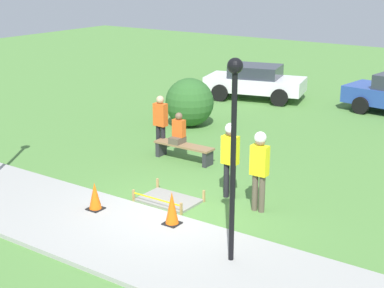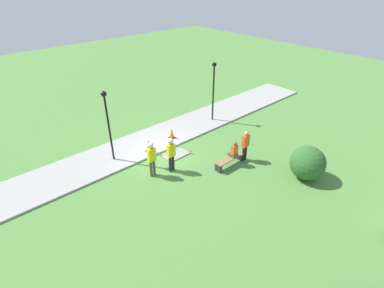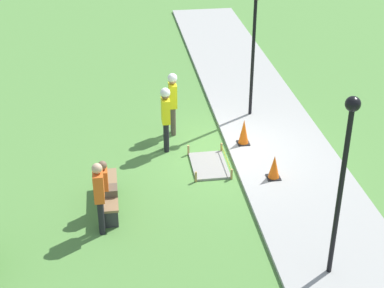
# 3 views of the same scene
# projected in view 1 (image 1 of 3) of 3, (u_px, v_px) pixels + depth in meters

# --- Properties ---
(ground_plane) EXTENTS (60.00, 60.00, 0.00)m
(ground_plane) POSITION_uv_depth(u_px,v_px,m) (171.00, 217.00, 13.25)
(ground_plane) COLOR #51843D
(sidewalk) EXTENTS (28.00, 2.89, 0.10)m
(sidewalk) POSITION_uv_depth(u_px,v_px,m) (129.00, 238.00, 12.10)
(sidewalk) COLOR #9E9E99
(sidewalk) RESTS_ON ground_plane
(wet_concrete_patch) EXTENTS (1.46, 0.98, 0.29)m
(wet_concrete_patch) POSITION_uv_depth(u_px,v_px,m) (169.00, 200.00, 14.08)
(wet_concrete_patch) COLOR gray
(wet_concrete_patch) RESTS_ON ground_plane
(traffic_cone_near_patch) EXTENTS (0.34, 0.34, 0.65)m
(traffic_cone_near_patch) POSITION_uv_depth(u_px,v_px,m) (95.00, 196.00, 13.30)
(traffic_cone_near_patch) COLOR black
(traffic_cone_near_patch) RESTS_ON sidewalk
(traffic_cone_far_patch) EXTENTS (0.34, 0.34, 0.74)m
(traffic_cone_far_patch) POSITION_uv_depth(u_px,v_px,m) (172.00, 208.00, 12.54)
(traffic_cone_far_patch) COLOR black
(traffic_cone_far_patch) RESTS_ON sidewalk
(park_bench) EXTENTS (1.86, 0.44, 0.49)m
(park_bench) POSITION_uv_depth(u_px,v_px,m) (184.00, 149.00, 16.89)
(park_bench) COLOR #2D2D33
(park_bench) RESTS_ON ground_plane
(person_seated_on_bench) EXTENTS (0.36, 0.44, 0.89)m
(person_seated_on_bench) POSITION_uv_depth(u_px,v_px,m) (178.00, 131.00, 16.91)
(person_seated_on_bench) COLOR brown
(person_seated_on_bench) RESTS_ON park_bench
(worker_supervisor) EXTENTS (0.40, 0.27, 1.90)m
(worker_supervisor) POSITION_uv_depth(u_px,v_px,m) (259.00, 164.00, 13.21)
(worker_supervisor) COLOR brown
(worker_supervisor) RESTS_ON ground_plane
(worker_assistant) EXTENTS (0.40, 0.27, 1.89)m
(worker_assistant) POSITION_uv_depth(u_px,v_px,m) (230.00, 153.00, 13.98)
(worker_assistant) COLOR black
(worker_assistant) RESTS_ON ground_plane
(bystander_in_orange_shirt) EXTENTS (0.40, 0.23, 1.76)m
(bystander_in_orange_shirt) POSITION_uv_depth(u_px,v_px,m) (160.00, 121.00, 17.36)
(bystander_in_orange_shirt) COLOR black
(bystander_in_orange_shirt) RESTS_ON ground_plane
(lamppost_near) EXTENTS (0.28, 0.28, 3.83)m
(lamppost_near) POSITION_uv_depth(u_px,v_px,m) (234.00, 132.00, 10.39)
(lamppost_near) COLOR black
(lamppost_near) RESTS_ON sidewalk
(parked_car_white) EXTENTS (4.33, 2.71, 1.42)m
(parked_car_white) POSITION_uv_depth(u_px,v_px,m) (255.00, 81.00, 24.40)
(parked_car_white) COLOR white
(parked_car_white) RESTS_ON ground_plane
(shrub_rounded_near) EXTENTS (1.69, 1.69, 1.69)m
(shrub_rounded_near) POSITION_uv_depth(u_px,v_px,m) (190.00, 102.00, 20.34)
(shrub_rounded_near) COLOR #2D6028
(shrub_rounded_near) RESTS_ON ground_plane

